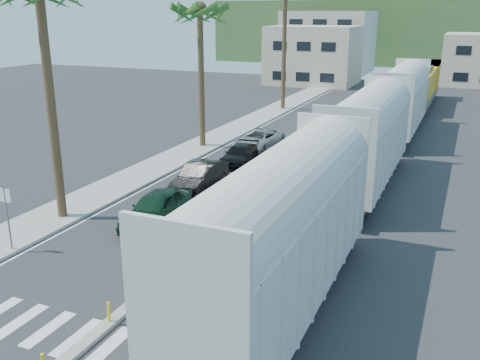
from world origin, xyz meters
name	(u,v)px	position (x,y,z in m)	size (l,w,h in m)	color
ground	(127,310)	(0.00, 0.00, 0.00)	(140.00, 140.00, 0.00)	#28282B
sidewalk	(217,138)	(-8.50, 25.00, 0.07)	(3.00, 90.00, 0.15)	gray
rails	(392,146)	(5.00, 28.00, 0.03)	(1.56, 100.00, 0.06)	black
median	(298,164)	(0.00, 19.96, 0.09)	(0.45, 60.00, 0.85)	gray
crosswalk	(91,341)	(0.00, -2.00, 0.01)	(14.00, 2.20, 0.01)	silver
lane_markings	(291,146)	(-2.15, 25.00, 0.00)	(9.42, 90.00, 0.01)	silver
freight_train	(383,122)	(5.00, 22.45, 2.91)	(3.00, 60.94, 5.85)	beige
street_sign	(7,209)	(-7.30, 2.00, 1.97)	(0.60, 0.08, 3.00)	slate
buildings	(360,49)	(-6.41, 71.66, 4.36)	(38.00, 27.00, 10.00)	#B4A58F
hillside	(422,32)	(0.00, 100.00, 6.00)	(80.00, 20.00, 12.00)	#385628
car_lead	(156,208)	(-3.23, 7.20, 0.83)	(2.15, 4.92, 1.65)	black
car_second	(200,177)	(-3.70, 12.69, 0.81)	(1.91, 4.96, 1.61)	black
car_third	(239,155)	(-3.85, 18.78, 0.63)	(2.06, 4.45, 1.26)	black
car_rear	(259,140)	(-4.17, 23.18, 0.71)	(2.84, 5.33, 1.43)	#ADB0B3
cyclist	(175,291)	(1.51, 0.77, 0.70)	(0.76, 1.81, 2.18)	#9EA0A5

